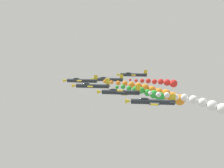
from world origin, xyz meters
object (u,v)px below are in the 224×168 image
(airplane_left_outer, at_px, (120,92))
(airplane_left_inner, at_px, (92,86))
(airplane_right_inner, at_px, (108,79))
(airplane_trailing, at_px, (152,102))
(airplane_right_outer, at_px, (133,75))
(airplane_lead, at_px, (81,81))

(airplane_left_outer, bearing_deg, airplane_left_inner, 45.65)
(airplane_right_inner, bearing_deg, airplane_trailing, -155.76)
(airplane_left_outer, bearing_deg, airplane_right_outer, -0.45)
(airplane_lead, distance_m, airplane_left_inner, 9.13)
(airplane_lead, xyz_separation_m, airplane_left_outer, (-16.22, -13.65, -0.36))
(airplane_left_inner, height_order, airplane_right_outer, airplane_right_outer)
(airplane_right_inner, xyz_separation_m, airplane_left_outer, (-24.66, -7.04, 0.23))
(airplane_trailing, bearing_deg, airplane_right_outer, 10.32)
(airplane_right_inner, xyz_separation_m, airplane_right_outer, (8.30, -7.30, 0.73))
(airplane_lead, relative_size, airplane_trailing, 1.00)
(airplane_right_outer, bearing_deg, airplane_right_inner, 138.67)
(airplane_right_inner, bearing_deg, airplane_left_inner, 174.03)
(airplane_right_inner, distance_m, airplane_trailing, 36.05)
(airplane_left_inner, bearing_deg, airplane_trailing, -135.44)
(airplane_left_inner, height_order, airplane_right_inner, airplane_left_inner)
(airplane_trailing, bearing_deg, airplane_left_outer, 43.37)
(airplane_lead, height_order, airplane_left_outer, airplane_lead)
(airplane_lead, relative_size, airplane_right_inner, 1.00)
(airplane_left_outer, relative_size, airplane_trailing, 1.00)
(airplane_left_inner, height_order, airplane_left_outer, airplane_left_inner)
(airplane_lead, bearing_deg, airplane_right_inner, -38.08)
(airplane_lead, bearing_deg, airplane_left_inner, -147.35)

